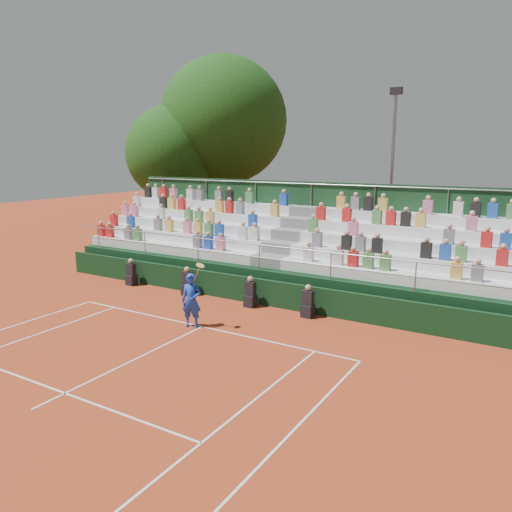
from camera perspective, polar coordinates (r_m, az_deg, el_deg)
The scene contains 8 objects.
ground at distance 16.94m, azimuth -6.16°, elevation -8.06°, with size 90.00×90.00×0.00m, color #A63C1B.
courtside_wall at distance 19.30m, azimuth -0.46°, elevation -3.94°, with size 20.00×0.15×1.00m, color black.
line_officials at distance 19.75m, azimuth -4.84°, elevation -3.69°, with size 8.92×0.40×1.19m.
grandstand at distance 21.91m, azimuth 3.94°, elevation -0.49°, with size 20.00×5.20×4.40m.
tennis_player at distance 16.71m, azimuth -7.38°, elevation -5.06°, with size 0.92×0.65×2.22m.
tree_west at distance 32.57m, azimuth -9.40°, elevation 11.49°, with size 6.00×6.00×8.68m.
tree_east at distance 33.07m, azimuth -3.71°, elevation 15.16°, with size 8.07×8.07×11.75m.
floodlight_mast at distance 26.97m, azimuth 15.31°, elevation 10.11°, with size 0.60×0.25×8.91m.
Camera 1 is at (9.69, -12.66, 5.72)m, focal length 35.00 mm.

